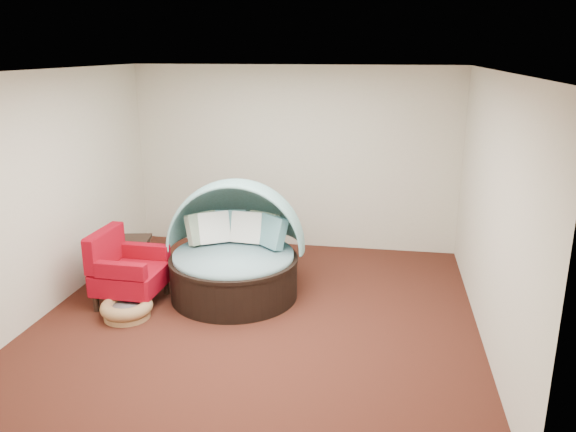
% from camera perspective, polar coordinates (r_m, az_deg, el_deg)
% --- Properties ---
extents(floor, '(5.00, 5.00, 0.00)m').
position_cam_1_polar(floor, '(6.78, -2.84, -9.84)').
color(floor, '#441F13').
rests_on(floor, ground).
extents(wall_back, '(5.00, 0.00, 5.00)m').
position_cam_1_polar(wall_back, '(8.68, 0.64, 5.87)').
color(wall_back, beige).
rests_on(wall_back, floor).
extents(wall_front, '(5.00, 0.00, 5.00)m').
position_cam_1_polar(wall_front, '(4.02, -10.97, -7.43)').
color(wall_front, beige).
rests_on(wall_front, floor).
extents(wall_left, '(0.00, 5.00, 5.00)m').
position_cam_1_polar(wall_left, '(7.25, -22.70, 2.42)').
color(wall_left, beige).
rests_on(wall_left, floor).
extents(wall_right, '(0.00, 5.00, 5.00)m').
position_cam_1_polar(wall_right, '(6.24, 19.99, 0.57)').
color(wall_right, beige).
rests_on(wall_right, floor).
extents(ceiling, '(5.00, 5.00, 0.00)m').
position_cam_1_polar(ceiling, '(6.08, -3.23, 14.54)').
color(ceiling, white).
rests_on(ceiling, wall_back).
extents(canopy_daybed, '(1.80, 1.72, 1.47)m').
position_cam_1_polar(canopy_daybed, '(7.08, -5.43, -2.71)').
color(canopy_daybed, black).
rests_on(canopy_daybed, floor).
extents(pet_basket, '(0.66, 0.66, 0.21)m').
position_cam_1_polar(pet_basket, '(6.89, -16.06, -9.03)').
color(pet_basket, brown).
rests_on(pet_basket, floor).
extents(red_armchair, '(0.80, 0.81, 0.92)m').
position_cam_1_polar(red_armchair, '(7.17, -16.14, -5.27)').
color(red_armchair, black).
rests_on(red_armchair, floor).
extents(side_table, '(0.68, 0.68, 0.55)m').
position_cam_1_polar(side_table, '(7.92, -15.96, -3.69)').
color(side_table, black).
rests_on(side_table, floor).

